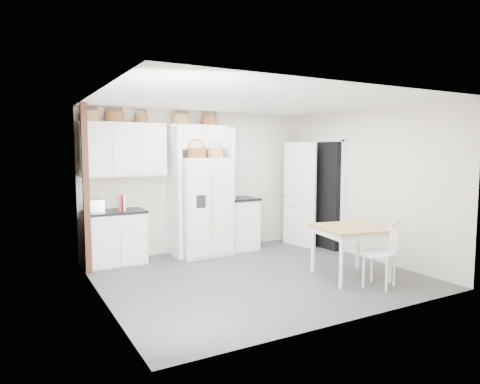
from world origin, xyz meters
TOP-DOWN VIEW (x-y plane):
  - floor at (0.00, 0.00)m, footprint 4.50×4.50m
  - ceiling at (0.00, 0.00)m, footprint 4.50×4.50m
  - wall_back at (0.00, 2.00)m, footprint 4.50×0.00m
  - wall_left at (-2.25, 0.00)m, footprint 0.00×4.00m
  - wall_right at (2.25, 0.00)m, footprint 0.00×4.00m
  - refrigerator at (-0.15, 1.62)m, footprint 0.91×0.73m
  - base_cab_left at (-1.71, 1.70)m, footprint 0.93×0.59m
  - base_cab_right at (0.66, 1.70)m, footprint 0.54×0.65m
  - dining_table at (1.16, -0.77)m, footprint 1.08×1.08m
  - windsor_chair at (1.21, -1.29)m, footprint 0.59×0.57m
  - counter_left at (-1.71, 1.70)m, footprint 0.97×0.62m
  - counter_right at (0.66, 1.70)m, footprint 0.58×0.69m
  - toaster at (-2.01, 1.69)m, footprint 0.30×0.20m
  - cookbook_red at (-1.63, 1.62)m, footprint 0.08×0.18m
  - cookbook_cream at (-1.58, 1.62)m, footprint 0.04×0.17m
  - basket_upper_a at (-2.02, 1.83)m, footprint 0.31×0.31m
  - basket_upper_b at (-1.63, 1.83)m, footprint 0.30×0.30m
  - basket_upper_c at (-1.19, 1.83)m, footprint 0.23×0.23m
  - basket_bridge_a at (-0.47, 1.83)m, footprint 0.32×0.32m
  - basket_bridge_b at (0.09, 1.83)m, footprint 0.31×0.31m
  - basket_fridge_a at (-0.30, 1.52)m, footprint 0.33×0.33m
  - basket_fridge_b at (0.06, 1.52)m, footprint 0.29×0.29m
  - upper_cabinet at (-1.50, 1.83)m, footprint 1.40×0.34m
  - bridge_cabinet at (-0.15, 1.83)m, footprint 1.12×0.34m
  - fridge_panel_left at (-0.66, 1.70)m, footprint 0.08×0.60m
  - fridge_panel_right at (0.36, 1.70)m, footprint 0.08×0.60m
  - trim_post at (-2.20, 1.35)m, footprint 0.09×0.09m
  - doorway_void at (2.16, 1.00)m, footprint 0.18×0.85m
  - door_slab at (1.80, 1.33)m, footprint 0.21×0.79m

SIDE VIEW (x-z plane):
  - floor at x=0.00m, z-range 0.00..0.00m
  - dining_table at x=1.16m, z-range 0.00..0.77m
  - base_cab_left at x=-1.71m, z-range 0.00..0.86m
  - windsor_chair at x=1.21m, z-range 0.00..0.95m
  - base_cab_right at x=0.66m, z-range 0.00..0.95m
  - counter_left at x=-1.71m, z-range 0.86..0.90m
  - refrigerator at x=-0.15m, z-range 0.00..1.76m
  - counter_right at x=0.66m, z-range 0.95..0.99m
  - toaster at x=-2.01m, z-range 0.90..1.09m
  - doorway_void at x=2.16m, z-range 0.00..2.05m
  - door_slab at x=1.80m, z-range 0.00..2.05m
  - cookbook_cream at x=-1.58m, z-range 0.90..1.16m
  - cookbook_red at x=-1.63m, z-range 0.90..1.16m
  - fridge_panel_left at x=-0.66m, z-range 0.00..2.30m
  - fridge_panel_right at x=0.36m, z-range 0.00..2.30m
  - wall_back at x=0.00m, z-range -0.95..3.55m
  - wall_left at x=-2.25m, z-range -0.70..3.30m
  - wall_right at x=2.25m, z-range -0.70..3.30m
  - trim_post at x=-2.20m, z-range 0.00..2.60m
  - basket_fridge_b at x=0.06m, z-range 1.76..1.91m
  - basket_fridge_a at x=-0.30m, z-range 1.76..1.93m
  - upper_cabinet at x=-1.50m, z-range 1.45..2.35m
  - bridge_cabinet at x=-0.15m, z-range 1.90..2.35m
  - basket_upper_c at x=-1.19m, z-range 2.35..2.48m
  - basket_bridge_b at x=0.09m, z-range 2.35..2.53m
  - basket_upper_b at x=-1.63m, z-range 2.35..2.53m
  - basket_upper_a at x=-2.02m, z-range 2.35..2.53m
  - basket_bridge_a at x=-0.47m, z-range 2.35..2.53m
  - ceiling at x=0.00m, z-range 2.60..2.60m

